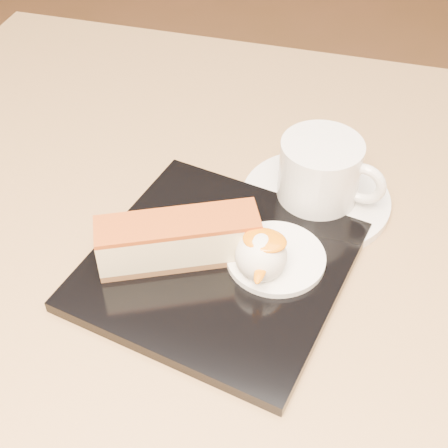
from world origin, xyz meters
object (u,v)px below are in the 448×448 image
(cheesecake, at_px, (178,240))
(saucer, at_px, (316,199))
(ice_cream_scoop, at_px, (261,256))
(coffee_cup, at_px, (322,170))
(table, at_px, (192,339))
(dessert_plate, at_px, (218,265))

(cheesecake, distance_m, saucer, 0.16)
(ice_cream_scoop, bearing_deg, coffee_cup, 74.52)
(table, xyz_separation_m, saucer, (0.11, 0.09, 0.16))
(table, relative_size, cheesecake, 5.49)
(table, relative_size, coffee_cup, 7.52)
(dessert_plate, distance_m, coffee_cup, 0.14)
(cheesecake, relative_size, coffee_cup, 1.37)
(table, bearing_deg, saucer, 39.80)
(table, distance_m, coffee_cup, 0.25)
(cheesecake, bearing_deg, dessert_plate, -16.94)
(coffee_cup, bearing_deg, saucer, 180.00)
(saucer, height_order, coffee_cup, coffee_cup)
(ice_cream_scoop, relative_size, saucer, 0.30)
(dessert_plate, distance_m, saucer, 0.13)
(cheesecake, distance_m, coffee_cup, 0.16)
(ice_cream_scoop, bearing_deg, saucer, 75.46)
(dessert_plate, bearing_deg, table, 149.50)
(dessert_plate, relative_size, ice_cream_scoop, 4.83)
(coffee_cup, bearing_deg, dessert_plate, -111.52)
(cheesecake, bearing_deg, saucer, 23.31)
(dessert_plate, height_order, cheesecake, cheesecake)
(saucer, relative_size, coffee_cup, 1.41)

